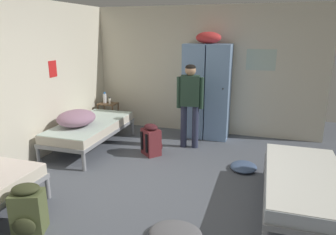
{
  "coord_description": "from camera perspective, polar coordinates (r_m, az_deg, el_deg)",
  "views": [
    {
      "loc": [
        1.22,
        -3.6,
        2.08
      ],
      "look_at": [
        0.0,
        0.27,
        0.95
      ],
      "focal_mm": 33.21,
      "sensor_mm": 36.0,
      "label": 1
    }
  ],
  "objects": [
    {
      "name": "ground_plane",
      "position": [
        4.33,
        -1.1,
        -13.14
      ],
      "size": [
        8.58,
        8.58,
        0.0
      ],
      "primitive_type": "plane",
      "color": "#565B66"
    },
    {
      "name": "room_backdrop",
      "position": [
        5.51,
        -9.24,
        7.12
      ],
      "size": [
        4.73,
        5.42,
        2.58
      ],
      "color": "beige",
      "rests_on": "ground_plane"
    },
    {
      "name": "locker_bank",
      "position": [
        6.2,
        7.13,
        5.13
      ],
      "size": [
        0.9,
        0.55,
        2.07
      ],
      "color": "#7A9ECC",
      "rests_on": "ground_plane"
    },
    {
      "name": "shelf_unit",
      "position": [
        6.92,
        -10.88,
        0.77
      ],
      "size": [
        0.38,
        0.3,
        0.57
      ],
      "color": "brown",
      "rests_on": "ground_plane"
    },
    {
      "name": "bed_right",
      "position": [
        4.02,
        23.8,
        -10.81
      ],
      "size": [
        0.9,
        1.9,
        0.49
      ],
      "color": "gray",
      "rests_on": "ground_plane"
    },
    {
      "name": "bed_left_rear",
      "position": [
        5.83,
        -14.03,
        -1.84
      ],
      "size": [
        0.9,
        1.9,
        0.49
      ],
      "color": "gray",
      "rests_on": "ground_plane"
    },
    {
      "name": "bedding_heap",
      "position": [
        5.61,
        -16.47,
        -0.1
      ],
      "size": [
        0.64,
        0.71,
        0.27
      ],
      "color": "gray",
      "rests_on": "bed_left_rear"
    },
    {
      "name": "person_traveler",
      "position": [
        5.56,
        4.06,
        3.49
      ],
      "size": [
        0.48,
        0.23,
        1.52
      ],
      "color": "#2D334C",
      "rests_on": "ground_plane"
    },
    {
      "name": "water_bottle",
      "position": [
        6.9,
        -11.52,
        3.52
      ],
      "size": [
        0.08,
        0.08,
        0.24
      ],
      "color": "white",
      "rests_on": "shelf_unit"
    },
    {
      "name": "lotion_bottle",
      "position": [
        6.78,
        -10.64,
        3.01
      ],
      "size": [
        0.05,
        0.05,
        0.15
      ],
      "color": "white",
      "rests_on": "shelf_unit"
    },
    {
      "name": "backpack_maroon",
      "position": [
        5.39,
        -3.04,
        -4.18
      ],
      "size": [
        0.41,
        0.42,
        0.55
      ],
      "color": "maroon",
      "rests_on": "ground_plane"
    },
    {
      "name": "backpack_olive",
      "position": [
        3.72,
        -24.3,
        -15.21
      ],
      "size": [
        0.38,
        0.4,
        0.55
      ],
      "color": "#566038",
      "rests_on": "ground_plane"
    },
    {
      "name": "clothes_pile_denim",
      "position": [
        5.03,
        13.71,
        -8.76
      ],
      "size": [
        0.41,
        0.47,
        0.09
      ],
      "color": "#42567A",
      "rests_on": "ground_plane"
    },
    {
      "name": "clothes_pile_grey",
      "position": [
        3.44,
        1.4,
        -20.54
      ],
      "size": [
        0.56,
        0.46,
        0.1
      ],
      "color": "slate",
      "rests_on": "ground_plane"
    }
  ]
}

